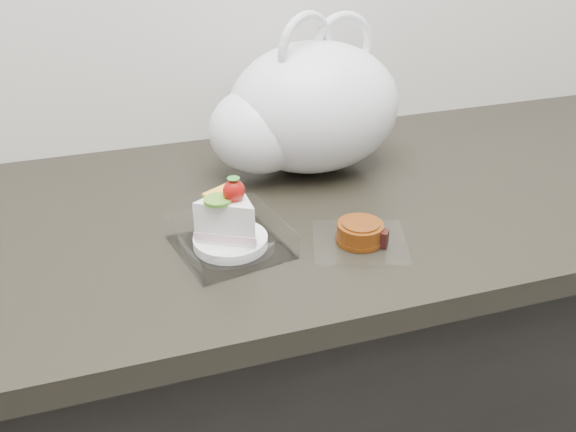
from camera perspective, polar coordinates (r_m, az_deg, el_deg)
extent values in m
cube|color=black|center=(1.34, -1.44, -16.93)|extent=(2.00, 0.60, 0.86)
cube|color=black|center=(1.07, -1.73, 0.05)|extent=(2.04, 0.64, 0.04)
cube|color=white|center=(0.94, -5.11, -2.72)|extent=(0.17, 0.17, 0.00)
cylinder|color=white|center=(0.94, -5.13, -2.24)|extent=(0.11, 0.11, 0.01)
ellipsoid|color=#B9170C|center=(0.89, -4.82, 2.23)|extent=(0.03, 0.03, 0.03)
cone|color=#2D7223|center=(0.88, -4.87, 3.15)|extent=(0.02, 0.02, 0.01)
cylinder|color=#599D2D|center=(0.89, -6.25, 1.41)|extent=(0.04, 0.04, 0.00)
cube|color=#FFA930|center=(0.92, -6.13, 2.20)|extent=(0.05, 0.04, 0.00)
cube|color=white|center=(0.96, 6.39, -2.24)|extent=(0.17, 0.16, 0.00)
cylinder|color=#70360D|center=(0.95, 6.44, -1.46)|extent=(0.08, 0.08, 0.03)
cylinder|color=#70360D|center=(0.96, 6.40, -2.04)|extent=(0.08, 0.08, 0.01)
cylinder|color=#70360D|center=(0.95, 6.49, -0.63)|extent=(0.06, 0.06, 0.00)
cube|color=black|center=(0.95, 8.30, -1.98)|extent=(0.03, 0.03, 0.02)
ellipsoid|color=white|center=(1.15, 2.34, 9.61)|extent=(0.37, 0.32, 0.23)
ellipsoid|color=white|center=(1.11, -2.45, 7.67)|extent=(0.22, 0.21, 0.15)
torus|color=white|center=(1.10, 1.60, 14.59)|extent=(0.12, 0.07, 0.13)
torus|color=white|center=(1.15, 4.89, 14.89)|extent=(0.12, 0.03, 0.12)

